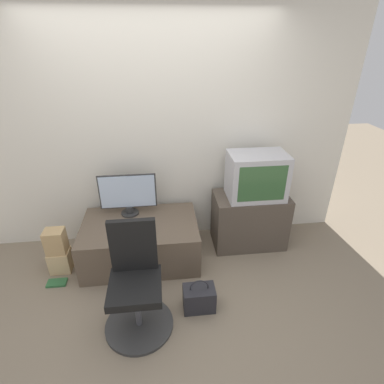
{
  "coord_description": "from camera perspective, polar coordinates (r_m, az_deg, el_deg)",
  "views": [
    {
      "loc": [
        0.03,
        -1.87,
        2.25
      ],
      "look_at": [
        0.36,
        1.03,
        0.71
      ],
      "focal_mm": 28.0,
      "sensor_mm": 36.0,
      "label": 1
    }
  ],
  "objects": [
    {
      "name": "cardboard_box_upper",
      "position": [
        3.4,
        -24.56,
        -8.55
      ],
      "size": [
        0.2,
        0.17,
        0.26
      ],
      "color": "tan",
      "rests_on": "cardboard_box_lower"
    },
    {
      "name": "desk",
      "position": [
        3.39,
        -9.68,
        -9.18
      ],
      "size": [
        1.23,
        0.78,
        0.46
      ],
      "color": "brown",
      "rests_on": "ground_plane"
    },
    {
      "name": "handbag",
      "position": [
        2.9,
        1.35,
        -19.53
      ],
      "size": [
        0.29,
        0.19,
        0.33
      ],
      "color": "#232328",
      "rests_on": "ground_plane"
    },
    {
      "name": "wall_back",
      "position": [
        3.33,
        -6.84,
        11.02
      ],
      "size": [
        4.4,
        0.05,
        2.6
      ],
      "color": "silver",
      "rests_on": "ground_plane"
    },
    {
      "name": "cardboard_box_lower",
      "position": [
        3.55,
        -23.75,
        -11.88
      ],
      "size": [
        0.21,
        0.18,
        0.24
      ],
      "color": "#D1B27F",
      "rests_on": "ground_plane"
    },
    {
      "name": "side_stand",
      "position": [
        3.6,
        10.84,
        -5.21
      ],
      "size": [
        0.83,
        0.46,
        0.64
      ],
      "color": "#4C4238",
      "rests_on": "ground_plane"
    },
    {
      "name": "book",
      "position": [
        3.47,
        -24.33,
        -15.47
      ],
      "size": [
        0.19,
        0.11,
        0.02
      ],
      "color": "#2D6638",
      "rests_on": "ground_plane"
    },
    {
      "name": "mouse",
      "position": [
        3.13,
        -7.71,
        -6.9
      ],
      "size": [
        0.06,
        0.04,
        0.03
      ],
      "color": "#4C4C51",
      "rests_on": "desk"
    },
    {
      "name": "keyboard",
      "position": [
        3.16,
        -11.51,
        -7.11
      ],
      "size": [
        0.28,
        0.1,
        0.01
      ],
      "color": "white",
      "rests_on": "desk"
    },
    {
      "name": "main_monitor",
      "position": [
        3.33,
        -12.09,
        -0.42
      ],
      "size": [
        0.62,
        0.19,
        0.48
      ],
      "color": "#2D2D2D",
      "rests_on": "desk"
    },
    {
      "name": "ground_plane",
      "position": [
        2.93,
        -5.07,
        -22.64
      ],
      "size": [
        12.0,
        12.0,
        0.0
      ],
      "primitive_type": "plane",
      "color": "#7F705B"
    },
    {
      "name": "crt_tv",
      "position": [
        3.32,
        12.19,
        3.01
      ],
      "size": [
        0.62,
        0.41,
        0.5
      ],
      "color": "#B7B7BC",
      "rests_on": "side_stand"
    },
    {
      "name": "office_chair",
      "position": [
        2.64,
        -10.59,
        -17.63
      ],
      "size": [
        0.59,
        0.59,
        0.97
      ],
      "color": "#333333",
      "rests_on": "ground_plane"
    }
  ]
}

